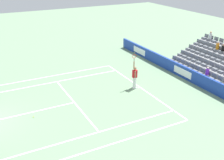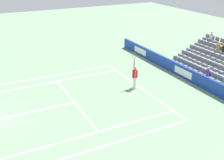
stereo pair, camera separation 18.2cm
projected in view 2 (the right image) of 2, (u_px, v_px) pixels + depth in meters
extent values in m
cube|color=white|center=(140.00, 87.00, 21.76)|extent=(10.97, 0.10, 0.01)
cube|color=white|center=(74.00, 102.00, 19.48)|extent=(8.23, 0.10, 0.01)
cube|color=white|center=(28.00, 113.00, 18.16)|extent=(0.10, 6.40, 0.01)
cube|color=white|center=(52.00, 82.00, 22.66)|extent=(0.10, 11.89, 0.01)
cube|color=white|center=(91.00, 134.00, 15.92)|extent=(0.10, 11.89, 0.01)
cube|color=white|center=(48.00, 77.00, 23.79)|extent=(0.10, 11.89, 0.01)
cube|color=white|center=(101.00, 147.00, 14.80)|extent=(0.10, 11.89, 0.01)
cube|color=white|center=(139.00, 88.00, 21.71)|extent=(0.10, 0.20, 0.01)
cube|color=#193899|center=(184.00, 72.00, 23.33)|extent=(20.28, 0.20, 1.05)
cube|color=white|center=(183.00, 72.00, 23.29)|extent=(2.16, 0.01, 0.59)
cube|color=white|center=(140.00, 51.00, 28.82)|extent=(2.16, 0.01, 0.59)
cylinder|color=white|center=(135.00, 83.00, 21.38)|extent=(0.16, 0.16, 0.90)
cylinder|color=white|center=(134.00, 82.00, 21.59)|extent=(0.16, 0.16, 0.90)
cube|color=white|center=(135.00, 88.00, 21.54)|extent=(0.16, 0.28, 0.08)
cube|color=white|center=(134.00, 87.00, 21.76)|extent=(0.16, 0.28, 0.08)
cube|color=red|center=(135.00, 74.00, 21.19)|extent=(0.28, 0.39, 0.60)
sphere|color=#9E7251|center=(135.00, 68.00, 21.01)|extent=(0.24, 0.24, 0.24)
cylinder|color=#9E7251|center=(134.00, 65.00, 21.14)|extent=(0.09, 0.09, 0.62)
cylinder|color=#9E7251|center=(135.00, 75.00, 20.97)|extent=(0.09, 0.09, 0.56)
cylinder|color=black|center=(134.00, 60.00, 20.96)|extent=(0.04, 0.04, 0.28)
torus|color=red|center=(134.00, 56.00, 20.85)|extent=(0.08, 0.31, 0.31)
sphere|color=#D1E533|center=(135.00, 53.00, 20.74)|extent=(0.07, 0.07, 0.07)
cube|color=gray|center=(193.00, 73.00, 23.90)|extent=(6.20, 0.95, 0.42)
cube|color=slate|center=(219.00, 82.00, 21.49)|extent=(0.48, 0.44, 0.20)
cube|color=slate|center=(221.00, 78.00, 21.48)|extent=(0.48, 0.04, 0.30)
cube|color=slate|center=(213.00, 79.00, 22.00)|extent=(0.48, 0.44, 0.20)
cube|color=slate|center=(215.00, 76.00, 21.98)|extent=(0.48, 0.04, 0.30)
cube|color=slate|center=(207.00, 76.00, 22.51)|extent=(0.48, 0.44, 0.20)
cube|color=slate|center=(209.00, 73.00, 22.49)|extent=(0.48, 0.04, 0.30)
cube|color=slate|center=(201.00, 74.00, 23.02)|extent=(0.48, 0.44, 0.20)
cube|color=slate|center=(204.00, 71.00, 23.00)|extent=(0.48, 0.04, 0.30)
cube|color=slate|center=(196.00, 71.00, 23.52)|extent=(0.48, 0.44, 0.20)
cube|color=slate|center=(198.00, 68.00, 23.51)|extent=(0.48, 0.04, 0.30)
cube|color=slate|center=(191.00, 69.00, 24.03)|extent=(0.48, 0.44, 0.20)
cube|color=slate|center=(193.00, 66.00, 24.01)|extent=(0.48, 0.04, 0.30)
cube|color=slate|center=(186.00, 67.00, 24.54)|extent=(0.48, 0.44, 0.20)
cube|color=slate|center=(188.00, 64.00, 24.52)|extent=(0.48, 0.04, 0.30)
cube|color=slate|center=(182.00, 65.00, 25.05)|extent=(0.48, 0.44, 0.20)
cube|color=slate|center=(184.00, 62.00, 25.03)|extent=(0.48, 0.04, 0.30)
cube|color=slate|center=(177.00, 62.00, 25.55)|extent=(0.48, 0.44, 0.20)
cube|color=slate|center=(179.00, 60.00, 25.54)|extent=(0.48, 0.04, 0.30)
cube|color=slate|center=(173.00, 60.00, 26.06)|extent=(0.48, 0.44, 0.20)
cube|color=slate|center=(175.00, 58.00, 26.05)|extent=(0.48, 0.04, 0.30)
cube|color=gray|center=(202.00, 69.00, 24.21)|extent=(6.20, 0.95, 0.84)
cube|color=slate|center=(222.00, 72.00, 22.23)|extent=(0.48, 0.44, 0.20)
cube|color=slate|center=(224.00, 69.00, 22.21)|extent=(0.48, 0.04, 0.30)
cube|color=slate|center=(216.00, 70.00, 22.73)|extent=(0.48, 0.44, 0.20)
cube|color=slate|center=(218.00, 66.00, 22.72)|extent=(0.48, 0.04, 0.30)
cube|color=slate|center=(211.00, 67.00, 23.24)|extent=(0.48, 0.44, 0.20)
cube|color=slate|center=(213.00, 64.00, 23.23)|extent=(0.48, 0.04, 0.30)
cube|color=slate|center=(205.00, 65.00, 23.75)|extent=(0.48, 0.44, 0.20)
cube|color=slate|center=(207.00, 62.00, 23.73)|extent=(0.48, 0.04, 0.30)
cube|color=slate|center=(200.00, 63.00, 24.26)|extent=(0.48, 0.44, 0.20)
cube|color=slate|center=(202.00, 60.00, 24.24)|extent=(0.48, 0.04, 0.30)
cube|color=slate|center=(195.00, 61.00, 24.77)|extent=(0.48, 0.44, 0.20)
cube|color=slate|center=(197.00, 58.00, 24.75)|extent=(0.48, 0.04, 0.30)
cube|color=slate|center=(190.00, 59.00, 25.27)|extent=(0.48, 0.44, 0.20)
cube|color=slate|center=(192.00, 56.00, 25.26)|extent=(0.48, 0.04, 0.30)
cube|color=slate|center=(186.00, 57.00, 25.78)|extent=(0.48, 0.44, 0.20)
cube|color=slate|center=(188.00, 54.00, 25.76)|extent=(0.48, 0.04, 0.30)
cube|color=slate|center=(182.00, 55.00, 26.29)|extent=(0.48, 0.44, 0.20)
cube|color=slate|center=(183.00, 52.00, 26.27)|extent=(0.48, 0.04, 0.30)
cube|color=gray|center=(210.00, 65.00, 24.52)|extent=(6.20, 0.95, 1.26)
cube|color=slate|center=(220.00, 61.00, 23.47)|extent=(0.48, 0.44, 0.20)
cube|color=slate|center=(222.00, 58.00, 23.45)|extent=(0.48, 0.04, 0.30)
cube|color=slate|center=(214.00, 59.00, 23.98)|extent=(0.48, 0.44, 0.20)
cube|color=slate|center=(216.00, 56.00, 23.96)|extent=(0.48, 0.04, 0.30)
cube|color=slate|center=(209.00, 57.00, 24.48)|extent=(0.48, 0.44, 0.20)
cube|color=slate|center=(211.00, 54.00, 24.47)|extent=(0.48, 0.04, 0.30)
cube|color=slate|center=(204.00, 55.00, 24.99)|extent=(0.48, 0.44, 0.20)
cube|color=slate|center=(206.00, 52.00, 24.98)|extent=(0.48, 0.04, 0.30)
cube|color=slate|center=(199.00, 53.00, 25.50)|extent=(0.48, 0.44, 0.20)
cube|color=slate|center=(201.00, 50.00, 25.48)|extent=(0.48, 0.04, 0.30)
cube|color=slate|center=(194.00, 51.00, 26.01)|extent=(0.48, 0.44, 0.20)
cube|color=slate|center=(196.00, 48.00, 25.99)|extent=(0.48, 0.04, 0.30)
cube|color=slate|center=(190.00, 49.00, 26.52)|extent=(0.48, 0.44, 0.20)
cube|color=slate|center=(192.00, 46.00, 26.50)|extent=(0.48, 0.04, 0.30)
cube|color=gray|center=(218.00, 62.00, 24.83)|extent=(6.20, 0.95, 1.68)
cube|color=slate|center=(223.00, 53.00, 24.20)|extent=(0.48, 0.44, 0.20)
cube|color=slate|center=(217.00, 51.00, 24.71)|extent=(0.48, 0.44, 0.20)
cube|color=slate|center=(220.00, 48.00, 24.69)|extent=(0.48, 0.04, 0.30)
cube|color=slate|center=(212.00, 49.00, 25.22)|extent=(0.48, 0.44, 0.20)
cube|color=slate|center=(214.00, 46.00, 25.20)|extent=(0.48, 0.04, 0.30)
cube|color=slate|center=(207.00, 47.00, 25.73)|extent=(0.48, 0.44, 0.20)
cube|color=slate|center=(209.00, 44.00, 25.71)|extent=(0.48, 0.04, 0.30)
cube|color=slate|center=(202.00, 45.00, 26.23)|extent=(0.48, 0.44, 0.20)
cube|color=slate|center=(204.00, 43.00, 26.22)|extent=(0.48, 0.04, 0.30)
cube|color=slate|center=(198.00, 44.00, 26.74)|extent=(0.48, 0.44, 0.20)
cube|color=slate|center=(200.00, 41.00, 26.73)|extent=(0.48, 0.04, 0.30)
cube|color=slate|center=(221.00, 43.00, 25.44)|extent=(0.48, 0.44, 0.20)
cube|color=slate|center=(223.00, 40.00, 25.43)|extent=(0.48, 0.04, 0.30)
cube|color=slate|center=(215.00, 41.00, 25.95)|extent=(0.48, 0.44, 0.20)
cube|color=slate|center=(217.00, 39.00, 25.94)|extent=(0.48, 0.04, 0.30)
cube|color=slate|center=(211.00, 40.00, 26.46)|extent=(0.48, 0.44, 0.20)
cube|color=slate|center=(212.00, 37.00, 26.44)|extent=(0.48, 0.04, 0.30)
cube|color=slate|center=(206.00, 38.00, 26.97)|extent=(0.48, 0.44, 0.20)
cube|color=slate|center=(208.00, 36.00, 26.95)|extent=(0.48, 0.04, 0.30)
cylinder|color=purple|center=(208.00, 72.00, 22.39)|extent=(0.28, 0.28, 0.49)
sphere|color=beige|center=(208.00, 68.00, 22.26)|extent=(0.20, 0.20, 0.20)
cylinder|color=white|center=(211.00, 36.00, 26.34)|extent=(0.28, 0.28, 0.51)
sphere|color=#D3A884|center=(212.00, 32.00, 26.20)|extent=(0.20, 0.20, 0.20)
cylinder|color=black|center=(224.00, 49.00, 24.10)|extent=(0.28, 0.28, 0.44)
sphere|color=#9E7251|center=(224.00, 45.00, 23.97)|extent=(0.20, 0.20, 0.20)
cylinder|color=orange|center=(218.00, 47.00, 24.59)|extent=(0.28, 0.28, 0.50)
sphere|color=#D3A884|center=(219.00, 43.00, 24.45)|extent=(0.20, 0.20, 0.20)
sphere|color=#D1E533|center=(33.00, 116.00, 17.65)|extent=(0.07, 0.07, 0.07)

